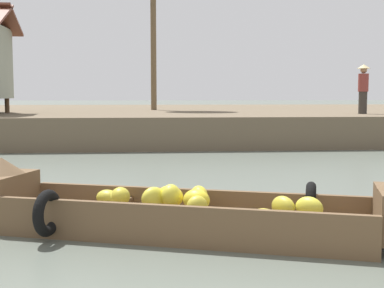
# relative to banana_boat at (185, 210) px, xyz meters

# --- Properties ---
(ground_plane) EXTENTS (300.00, 300.00, 0.00)m
(ground_plane) POSITION_rel_banana_boat_xyz_m (0.43, 5.36, -0.29)
(ground_plane) COLOR #596056
(riverbank_strip) EXTENTS (160.00, 20.00, 0.97)m
(riverbank_strip) POSITION_rel_banana_boat_xyz_m (0.43, 18.96, 0.20)
(riverbank_strip) COLOR brown
(riverbank_strip) RESTS_ON ground
(banana_boat) EXTENTS (5.26, 2.53, 0.83)m
(banana_boat) POSITION_rel_banana_boat_xyz_m (0.00, 0.00, 0.00)
(banana_boat) COLOR brown
(banana_boat) RESTS_ON ground
(vendor_person) EXTENTS (0.44, 0.44, 1.66)m
(vendor_person) POSITION_rel_banana_boat_xyz_m (6.86, 11.36, 1.61)
(vendor_person) COLOR #332D28
(vendor_person) RESTS_ON riverbank_strip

